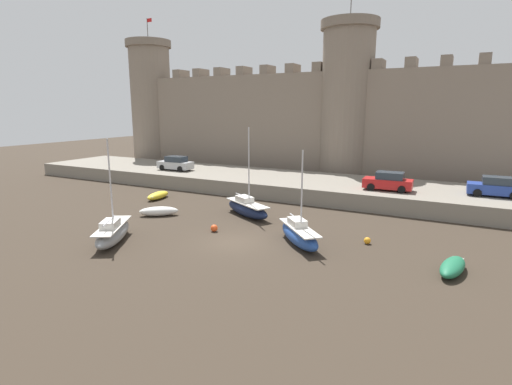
{
  "coord_description": "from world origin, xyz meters",
  "views": [
    {
      "loc": [
        12.71,
        -21.19,
        8.54
      ],
      "look_at": [
        -0.51,
        4.03,
        2.5
      ],
      "focal_mm": 28.0,
      "sensor_mm": 36.0,
      "label": 1
    }
  ],
  "objects_px": {
    "rowboat_midflat_right": "(453,267)",
    "rowboat_near_channel_right": "(158,195)",
    "sailboat_foreground_left": "(247,208)",
    "mooring_buoy_off_centre": "(214,228)",
    "sailboat_near_channel_left": "(299,234)",
    "car_quay_centre_west": "(496,187)",
    "sailboat_foreground_right": "(113,232)",
    "rowboat_foreground_centre": "(159,211)",
    "mooring_buoy_near_channel": "(367,241)",
    "car_quay_centre_east": "(176,163)",
    "car_quay_west": "(388,181)"
  },
  "relations": [
    {
      "from": "rowboat_midflat_right",
      "to": "rowboat_near_channel_right",
      "type": "relative_size",
      "value": 1.06
    },
    {
      "from": "sailboat_foreground_left",
      "to": "mooring_buoy_off_centre",
      "type": "relative_size",
      "value": 14.15
    },
    {
      "from": "sailboat_near_channel_left",
      "to": "rowboat_midflat_right",
      "type": "bearing_deg",
      "value": -3.51
    },
    {
      "from": "sailboat_near_channel_left",
      "to": "car_quay_centre_west",
      "type": "distance_m",
      "value": 18.44
    },
    {
      "from": "sailboat_foreground_left",
      "to": "rowboat_midflat_right",
      "type": "height_order",
      "value": "sailboat_foreground_left"
    },
    {
      "from": "sailboat_foreground_right",
      "to": "car_quay_centre_west",
      "type": "distance_m",
      "value": 29.7
    },
    {
      "from": "rowboat_foreground_centre",
      "to": "rowboat_near_channel_right",
      "type": "xyz_separation_m",
      "value": [
        -4.2,
        4.7,
        -0.03
      ]
    },
    {
      "from": "rowboat_near_channel_right",
      "to": "car_quay_centre_west",
      "type": "height_order",
      "value": "car_quay_centre_west"
    },
    {
      "from": "rowboat_near_channel_right",
      "to": "mooring_buoy_off_centre",
      "type": "xyz_separation_m",
      "value": [
        10.51,
        -6.16,
        -0.11
      ]
    },
    {
      "from": "sailboat_foreground_right",
      "to": "sailboat_near_channel_left",
      "type": "height_order",
      "value": "sailboat_foreground_right"
    },
    {
      "from": "rowboat_near_channel_right",
      "to": "sailboat_foreground_left",
      "type": "bearing_deg",
      "value": -7.71
    },
    {
      "from": "sailboat_foreground_left",
      "to": "mooring_buoy_near_channel",
      "type": "xyz_separation_m",
      "value": [
        10.11,
        -2.36,
        -0.44
      ]
    },
    {
      "from": "mooring_buoy_off_centre",
      "to": "rowboat_foreground_centre",
      "type": "bearing_deg",
      "value": 166.96
    },
    {
      "from": "rowboat_near_channel_right",
      "to": "mooring_buoy_near_channel",
      "type": "bearing_deg",
      "value": -10.39
    },
    {
      "from": "mooring_buoy_near_channel",
      "to": "car_quay_centre_east",
      "type": "height_order",
      "value": "car_quay_centre_east"
    },
    {
      "from": "sailboat_foreground_right",
      "to": "car_quay_centre_east",
      "type": "xyz_separation_m",
      "value": [
        -9.85,
        18.7,
        1.6
      ]
    },
    {
      "from": "rowboat_foreground_centre",
      "to": "car_quay_centre_east",
      "type": "xyz_separation_m",
      "value": [
        -8.09,
        12.3,
        1.87
      ]
    },
    {
      "from": "mooring_buoy_off_centre",
      "to": "car_quay_west",
      "type": "relative_size",
      "value": 0.12
    },
    {
      "from": "mooring_buoy_near_channel",
      "to": "car_quay_centre_east",
      "type": "distance_m",
      "value": 27.14
    },
    {
      "from": "sailboat_foreground_right",
      "to": "car_quay_west",
      "type": "bearing_deg",
      "value": 52.32
    },
    {
      "from": "mooring_buoy_near_channel",
      "to": "rowboat_near_channel_right",
      "type": "bearing_deg",
      "value": 169.61
    },
    {
      "from": "rowboat_near_channel_right",
      "to": "sailboat_foreground_right",
      "type": "bearing_deg",
      "value": -61.77
    },
    {
      "from": "rowboat_midflat_right",
      "to": "rowboat_near_channel_right",
      "type": "bearing_deg",
      "value": 165.95
    },
    {
      "from": "car_quay_centre_west",
      "to": "mooring_buoy_near_channel",
      "type": "bearing_deg",
      "value": -121.31
    },
    {
      "from": "rowboat_foreground_centre",
      "to": "car_quay_centre_west",
      "type": "distance_m",
      "value": 27.45
    },
    {
      "from": "sailboat_foreground_left",
      "to": "car_quay_centre_east",
      "type": "bearing_deg",
      "value": 147.98
    },
    {
      "from": "mooring_buoy_near_channel",
      "to": "sailboat_foreground_left",
      "type": "bearing_deg",
      "value": 166.86
    },
    {
      "from": "mooring_buoy_near_channel",
      "to": "car_quay_centre_east",
      "type": "bearing_deg",
      "value": 155.11
    },
    {
      "from": "rowboat_foreground_centre",
      "to": "rowboat_near_channel_right",
      "type": "distance_m",
      "value": 6.3
    },
    {
      "from": "rowboat_foreground_centre",
      "to": "car_quay_centre_east",
      "type": "bearing_deg",
      "value": 123.34
    },
    {
      "from": "sailboat_foreground_left",
      "to": "car_quay_west",
      "type": "distance_m",
      "value": 12.78
    },
    {
      "from": "sailboat_near_channel_left",
      "to": "car_quay_centre_west",
      "type": "bearing_deg",
      "value": 51.77
    },
    {
      "from": "sailboat_foreground_right",
      "to": "car_quay_centre_east",
      "type": "bearing_deg",
      "value": 117.78
    },
    {
      "from": "sailboat_foreground_right",
      "to": "rowboat_near_channel_right",
      "type": "distance_m",
      "value": 12.6
    },
    {
      "from": "rowboat_midflat_right",
      "to": "rowboat_foreground_centre",
      "type": "height_order",
      "value": "rowboat_foreground_centre"
    },
    {
      "from": "rowboat_midflat_right",
      "to": "rowboat_near_channel_right",
      "type": "height_order",
      "value": "rowboat_midflat_right"
    },
    {
      "from": "mooring_buoy_near_channel",
      "to": "car_quay_west",
      "type": "relative_size",
      "value": 0.11
    },
    {
      "from": "rowboat_near_channel_right",
      "to": "mooring_buoy_off_centre",
      "type": "height_order",
      "value": "rowboat_near_channel_right"
    },
    {
      "from": "mooring_buoy_off_centre",
      "to": "sailboat_foreground_left",
      "type": "bearing_deg",
      "value": 89.48
    },
    {
      "from": "rowboat_midflat_right",
      "to": "car_quay_centre_west",
      "type": "distance_m",
      "value": 15.3
    },
    {
      "from": "sailboat_foreground_right",
      "to": "car_quay_centre_east",
      "type": "distance_m",
      "value": 21.2
    },
    {
      "from": "sailboat_foreground_right",
      "to": "mooring_buoy_near_channel",
      "type": "distance_m",
      "value": 16.42
    },
    {
      "from": "car_quay_centre_west",
      "to": "car_quay_west",
      "type": "height_order",
      "value": "same"
    },
    {
      "from": "sailboat_near_channel_left",
      "to": "car_quay_west",
      "type": "distance_m",
      "value": 13.41
    },
    {
      "from": "sailboat_foreground_left",
      "to": "mooring_buoy_off_centre",
      "type": "bearing_deg",
      "value": -90.52
    },
    {
      "from": "car_quay_centre_west",
      "to": "car_quay_centre_east",
      "type": "height_order",
      "value": "same"
    },
    {
      "from": "sailboat_foreground_right",
      "to": "car_quay_west",
      "type": "height_order",
      "value": "sailboat_foreground_right"
    },
    {
      "from": "rowboat_midflat_right",
      "to": "car_quay_centre_east",
      "type": "relative_size",
      "value": 0.79
    },
    {
      "from": "sailboat_foreground_left",
      "to": "mooring_buoy_off_centre",
      "type": "distance_m",
      "value": 4.75
    },
    {
      "from": "sailboat_near_channel_left",
      "to": "mooring_buoy_near_channel",
      "type": "xyz_separation_m",
      "value": [
        3.86,
        2.09,
        -0.45
      ]
    }
  ]
}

